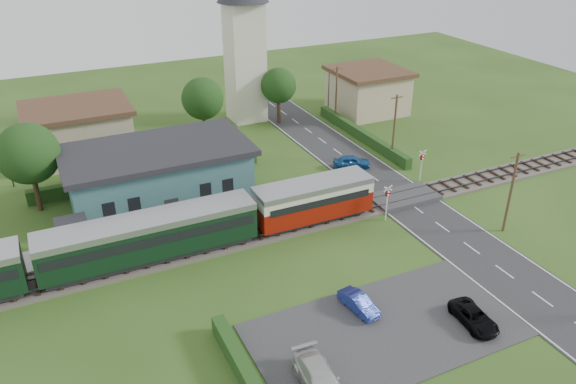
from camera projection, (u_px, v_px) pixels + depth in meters
name	position (u px, v px, depth m)	size (l,w,h in m)	color
ground	(317.00, 235.00, 45.66)	(120.00, 120.00, 0.00)	#2D4C19
railway_track	(305.00, 222.00, 47.21)	(76.00, 3.20, 0.49)	#4C443D
road	(417.00, 209.00, 49.44)	(6.00, 70.00, 0.05)	#28282B
car_park	(384.00, 330.00, 35.44)	(17.00, 9.00, 0.08)	#333335
crossing_deck	(404.00, 197.00, 50.95)	(6.20, 3.40, 0.45)	#333335
platform	(179.00, 230.00, 45.94)	(30.00, 3.00, 0.45)	gray
equipment_hut	(73.00, 236.00, 42.20)	(2.30, 2.30, 2.55)	silver
station_building	(159.00, 175.00, 49.45)	(16.00, 9.00, 5.30)	#336B6F
train	(105.00, 246.00, 40.15)	(43.20, 2.90, 3.40)	#232328
church_tower	(244.00, 36.00, 65.31)	(6.00, 6.00, 17.60)	silver
house_west	(79.00, 130.00, 58.74)	(10.80, 8.80, 5.50)	tan
house_east	(368.00, 90.00, 71.21)	(8.80, 8.80, 5.50)	tan
hedge_carpark	(244.00, 371.00, 31.58)	(0.80, 9.00, 1.20)	#193814
hedge_roadside	(361.00, 135.00, 63.61)	(0.80, 18.00, 1.20)	#193814
hedge_station	(150.00, 176.00, 54.00)	(22.00, 0.80, 1.30)	#193814
tree_a	(28.00, 154.00, 46.83)	(5.20, 5.20, 8.00)	#332316
tree_b	(203.00, 99.00, 61.04)	(4.60, 4.60, 7.34)	#332316
tree_c	(279.00, 86.00, 66.61)	(4.20, 4.20, 6.78)	#332316
utility_pole_b	(511.00, 192.00, 44.56)	(1.40, 0.22, 7.00)	#473321
utility_pole_c	(394.00, 127.00, 57.40)	(1.40, 0.22, 7.00)	#473321
utility_pole_d	(336.00, 94.00, 67.02)	(1.40, 0.22, 7.00)	#473321
crossing_signal_near	(387.00, 198.00, 46.77)	(0.84, 0.28, 3.28)	silver
crossing_signal_far	(422.00, 161.00, 53.36)	(0.84, 0.28, 3.28)	silver
streetlamp_west	(7.00, 157.00, 51.96)	(0.30, 0.30, 5.15)	#3F3F47
streetlamp_east	(329.00, 86.00, 71.99)	(0.30, 0.30, 5.15)	#3F3F47
car_on_road	(352.00, 162.00, 56.80)	(1.49, 3.70, 1.26)	#184D91
car_park_blue	(359.00, 303.00, 36.93)	(1.14, 3.26, 1.07)	navy
car_park_silver	(320.00, 379.00, 30.83)	(1.92, 4.73, 1.37)	silver
car_park_dark	(474.00, 317.00, 35.71)	(1.72, 3.73, 1.04)	black
pedestrian_near	(257.00, 203.00, 47.62)	(0.64, 0.42, 1.75)	gray
pedestrian_far	(97.00, 234.00, 43.12)	(0.93, 0.73, 1.92)	gray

